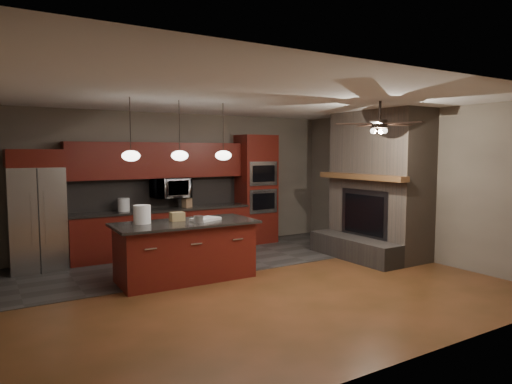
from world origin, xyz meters
TOP-DOWN VIEW (x-y plane):
  - ground at (0.00, 0.00)m, footprint 7.00×7.00m
  - ceiling at (0.00, 0.00)m, footprint 7.00×6.00m
  - back_wall at (0.00, 3.00)m, footprint 7.00×0.02m
  - right_wall at (3.50, 0.00)m, footprint 0.02×6.00m
  - slate_tile_patch at (0.00, 1.80)m, footprint 7.00×2.40m
  - fireplace_column at (3.04, 0.40)m, footprint 1.30×2.10m
  - back_cabinetry at (-0.48, 2.74)m, footprint 3.59×0.64m
  - oven_tower at (1.70, 2.69)m, footprint 0.80×0.63m
  - microwave at (-0.27, 2.75)m, footprint 0.73×0.41m
  - refrigerator at (-2.73, 2.62)m, footprint 0.88×0.75m
  - kitchen_island at (-0.80, 0.76)m, footprint 2.24×1.05m
  - white_bucket at (-1.43, 0.96)m, footprint 0.28×0.28m
  - paint_can at (-0.65, 0.60)m, footprint 0.19×0.19m
  - paint_tray at (-0.45, 0.74)m, footprint 0.52×0.45m
  - cardboard_box at (-0.86, 0.94)m, footprint 0.22×0.17m
  - counter_bucket at (-1.22, 2.70)m, footprint 0.26×0.26m
  - counter_box at (0.04, 2.65)m, footprint 0.20×0.18m
  - pendant_left at (-1.65, 0.70)m, footprint 0.26×0.26m
  - pendant_center at (-0.90, 0.70)m, footprint 0.26×0.26m
  - pendant_right at (-0.15, 0.70)m, footprint 0.26×0.26m
  - ceiling_fan at (1.80, -0.80)m, footprint 1.27×1.33m

SIDE VIEW (x-z plane):
  - ground at x=0.00m, z-range 0.00..0.00m
  - slate_tile_patch at x=0.00m, z-range 0.00..0.01m
  - kitchen_island at x=-0.80m, z-range 0.00..0.92m
  - back_cabinetry at x=-0.48m, z-range -0.21..1.99m
  - paint_tray at x=-0.45m, z-range 0.92..0.96m
  - paint_can at x=-0.65m, z-range 0.92..1.02m
  - cardboard_box at x=-0.86m, z-range 0.92..1.06m
  - counter_box at x=0.04m, z-range 0.90..1.09m
  - counter_bucket at x=-1.22m, z-range 0.90..1.15m
  - refrigerator at x=-2.73m, z-range 0.00..2.06m
  - white_bucket at x=-1.43m, z-range 0.92..1.20m
  - oven_tower at x=1.70m, z-range 0.00..2.38m
  - fireplace_column at x=3.04m, z-range -0.10..2.70m
  - microwave at x=-0.27m, z-range 1.05..1.55m
  - back_wall at x=0.00m, z-range 0.00..2.80m
  - right_wall at x=3.50m, z-range 0.00..2.80m
  - pendant_left at x=-1.65m, z-range 1.51..2.42m
  - pendant_center at x=-0.90m, z-range 1.51..2.42m
  - pendant_right at x=-0.15m, z-range 1.51..2.42m
  - ceiling_fan at x=1.80m, z-range 2.25..2.66m
  - ceiling at x=0.00m, z-range 2.79..2.81m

